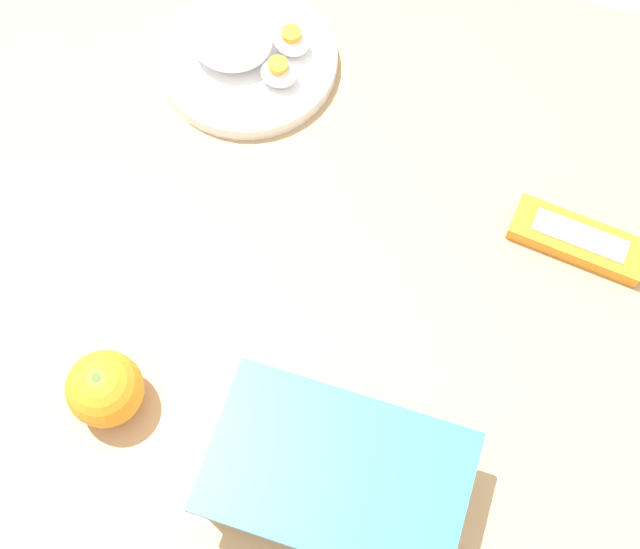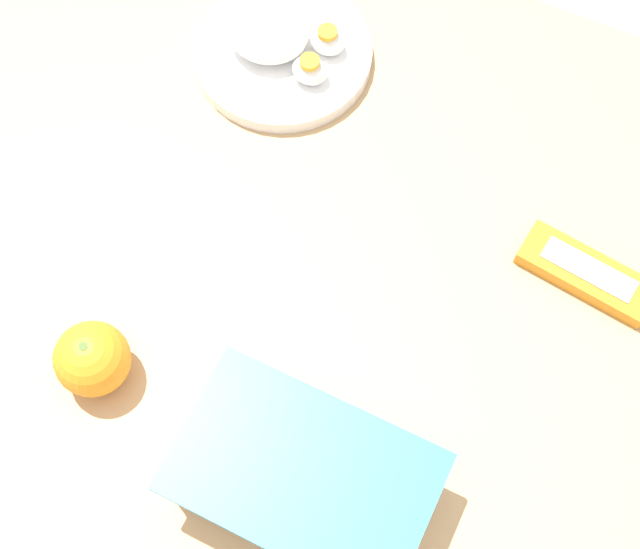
{
  "view_description": "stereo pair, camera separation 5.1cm",
  "coord_description": "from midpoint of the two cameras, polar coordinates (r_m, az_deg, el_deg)",
  "views": [
    {
      "loc": [
        -0.17,
        0.32,
        1.6
      ],
      "look_at": [
        -0.06,
        -0.02,
        0.78
      ],
      "focal_mm": 50.0,
      "sensor_mm": 36.0,
      "label": 1
    },
    {
      "loc": [
        -0.21,
        0.3,
        1.6
      ],
      "look_at": [
        -0.06,
        -0.02,
        0.78
      ],
      "focal_mm": 50.0,
      "sensor_mm": 36.0,
      "label": 2
    }
  ],
  "objects": [
    {
      "name": "candy_bar",
      "position": [
        0.96,
        18.15,
        -0.02
      ],
      "size": [
        0.15,
        0.06,
        0.02
      ],
      "color": "orange",
      "rests_on": "table"
    },
    {
      "name": "table",
      "position": [
        1.02,
        -2.03,
        -3.07
      ],
      "size": [
        0.97,
        0.95,
        0.75
      ],
      "color": "tan",
      "rests_on": "ground_plane"
    },
    {
      "name": "orange_fruit",
      "position": [
        0.87,
        -12.76,
        -5.4
      ],
      "size": [
        0.07,
        0.07,
        0.07
      ],
      "color": "orange",
      "rests_on": "table"
    },
    {
      "name": "rice_plate",
      "position": [
        1.05,
        -1.07,
        14.21
      ],
      "size": [
        0.2,
        0.2,
        0.06
      ],
      "color": "white",
      "rests_on": "table"
    },
    {
      "name": "ground_plane",
      "position": [
        1.64,
        -1.28,
        -11.13
      ],
      "size": [
        10.0,
        10.0,
        0.0
      ],
      "primitive_type": "plane",
      "color": "#B2A899"
    },
    {
      "name": "food_container",
      "position": [
        0.82,
        0.82,
        -13.26
      ],
      "size": [
        0.22,
        0.14,
        0.08
      ],
      "color": "white",
      "rests_on": "table"
    }
  ]
}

